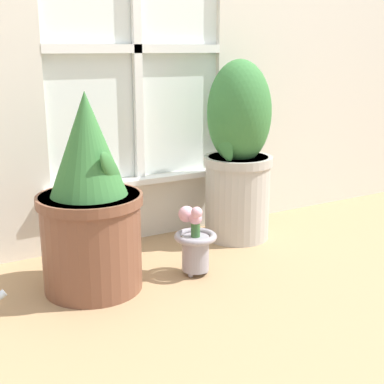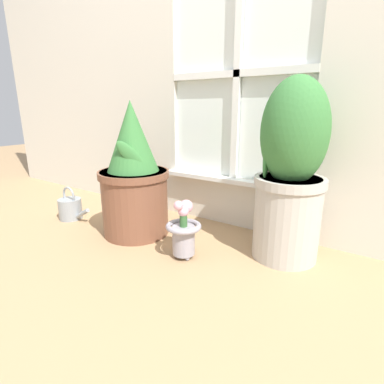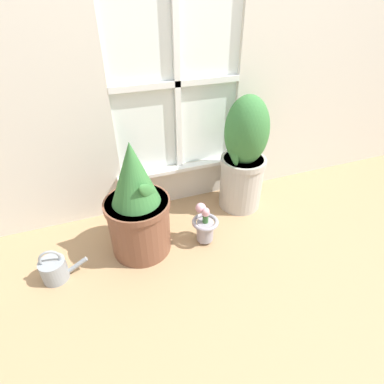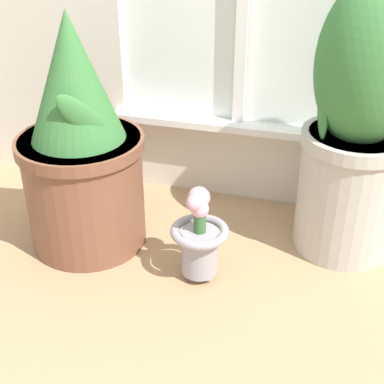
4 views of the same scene
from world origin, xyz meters
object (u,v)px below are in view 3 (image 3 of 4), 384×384
flower_vase (205,225)px  watering_can (54,269)px  potted_plant_right (244,157)px  potted_plant_left (137,207)px

flower_vase → watering_can: 0.86m
flower_vase → watering_can: size_ratio=1.12×
flower_vase → potted_plant_right: bearing=35.2°
potted_plant_right → flower_vase: potted_plant_right is taller
flower_vase → watering_can: bearing=179.6°
flower_vase → watering_can: (-0.86, 0.01, -0.06)m
potted_plant_right → watering_can: potted_plant_right is taller
flower_vase → watering_can: flower_vase is taller
potted_plant_right → watering_can: (-1.23, -0.26, -0.32)m
potted_plant_left → flower_vase: size_ratio=2.54×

